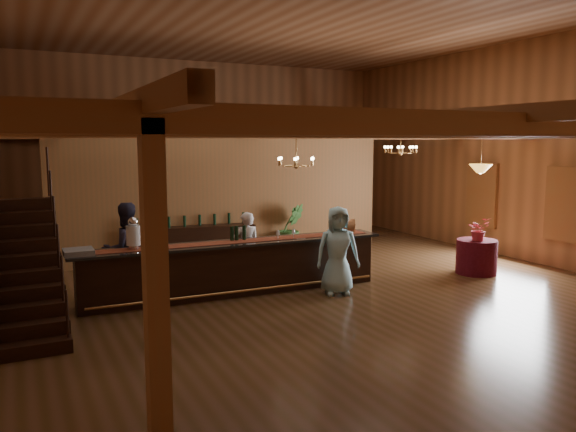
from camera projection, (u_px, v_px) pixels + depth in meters
name	position (u px, v px, depth m)	size (l,w,h in m)	color
floor	(308.00, 282.00, 12.08)	(14.00, 14.00, 0.00)	#432C15
ceiling	(309.00, 17.00, 11.36)	(14.00, 14.00, 0.00)	brown
wall_back	(205.00, 149.00, 17.95)	(12.00, 0.10, 5.50)	#9B623A
wall_right	(515.00, 151.00, 14.34)	(0.10, 14.00, 5.50)	#9B623A
beam_grid	(298.00, 130.00, 12.11)	(11.90, 13.90, 0.39)	brown
support_posts	(320.00, 211.00, 11.43)	(9.20, 10.20, 3.20)	brown
partition_wall	(229.00, 197.00, 14.77)	(9.00, 0.18, 3.10)	brown
window_right_front	(566.00, 204.00, 13.06)	(0.12, 1.05, 1.75)	white
window_right_back	(482.00, 195.00, 15.37)	(0.12, 1.05, 1.75)	white
staircase	(28.00, 268.00, 8.91)	(1.00, 2.80, 2.00)	black
backroom_boxes	(213.00, 225.00, 16.78)	(4.10, 0.60, 1.10)	black
tasting_bar	(235.00, 267.00, 11.09)	(6.26, 0.96, 1.05)	black
beverage_dispenser	(133.00, 234.00, 10.23)	(0.26, 0.26, 0.60)	silver
glass_rack_tray	(78.00, 252.00, 9.77)	(0.50, 0.50, 0.10)	gray
raffle_drum	(347.00, 225.00, 12.00)	(0.34, 0.24, 0.30)	#A0572E
bar_bottle_0	(232.00, 234.00, 11.10)	(0.07, 0.07, 0.30)	black
bar_bottle_1	(237.00, 233.00, 11.14)	(0.07, 0.07, 0.30)	black
bar_bottle_2	(244.00, 233.00, 11.21)	(0.07, 0.07, 0.30)	black
backbar_shelf	(193.00, 243.00, 14.17)	(3.15, 0.49, 0.89)	black
round_table	(476.00, 257.00, 12.80)	(0.91, 0.91, 0.78)	#4E0D1B
chandelier_left	(296.00, 161.00, 11.39)	(0.80, 0.80, 0.75)	#B68348
chandelier_right	(400.00, 149.00, 13.85)	(0.80, 0.80, 0.55)	#B68348
pendant_lamp	(480.00, 168.00, 12.53)	(0.52, 0.52, 0.90)	#B68348
bartender	(247.00, 248.00, 11.84)	(0.56, 0.37, 1.54)	silver
staff_second	(126.00, 250.00, 10.82)	(0.90, 0.70, 1.84)	#252337
guest	(338.00, 250.00, 11.03)	(0.85, 0.56, 1.75)	#9AD2DE
floor_plant	(291.00, 228.00, 15.26)	(0.73, 0.59, 1.33)	#2A5421
table_flowers	(479.00, 229.00, 12.55)	(0.48, 0.42, 0.54)	#B72C38
table_vase	(477.00, 232.00, 12.82)	(0.16, 0.16, 0.31)	#B68348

